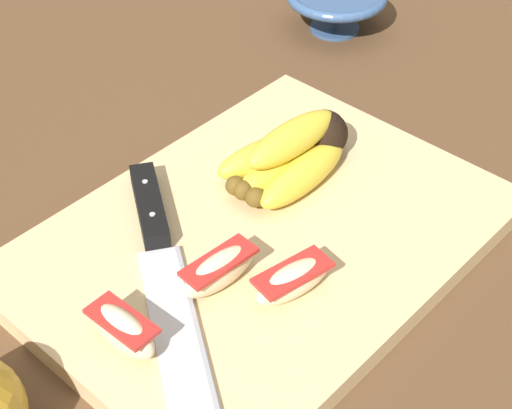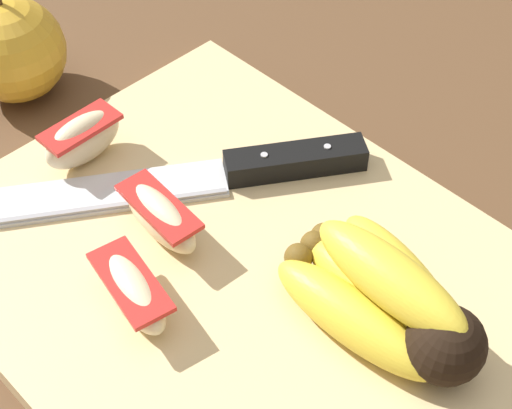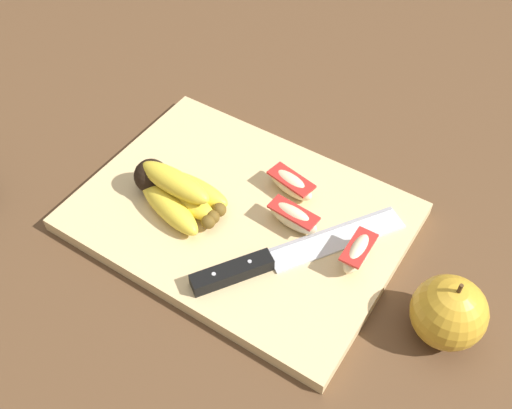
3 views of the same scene
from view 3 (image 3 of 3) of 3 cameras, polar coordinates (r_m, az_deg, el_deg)
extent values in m
plane|color=brown|center=(0.80, -1.80, -0.36)|extent=(6.00, 6.00, 0.00)
cube|color=#DBBC84|center=(0.77, -1.52, -1.20)|extent=(0.41, 0.30, 0.02)
sphere|color=black|center=(0.79, -10.08, 2.72)|extent=(0.05, 0.05, 0.05)
ellipsoid|color=yellow|center=(0.76, -8.40, -0.25)|extent=(0.12, 0.06, 0.03)
sphere|color=brown|center=(0.74, -4.89, -1.57)|extent=(0.02, 0.02, 0.02)
ellipsoid|color=yellow|center=(0.77, -7.37, 0.67)|extent=(0.12, 0.04, 0.03)
sphere|color=brown|center=(0.74, -4.35, -1.16)|extent=(0.02, 0.02, 0.02)
ellipsoid|color=yellow|center=(0.78, -6.37, 1.58)|extent=(0.12, 0.04, 0.03)
sphere|color=brown|center=(0.75, -3.66, -0.47)|extent=(0.02, 0.02, 0.02)
ellipsoid|color=yellow|center=(0.75, -7.88, 2.15)|extent=(0.11, 0.04, 0.03)
cube|color=silver|center=(0.74, 7.80, -3.32)|extent=(0.13, 0.17, 0.00)
cube|color=#99999E|center=(0.75, 7.27, -2.35)|extent=(0.10, 0.15, 0.00)
cube|color=black|center=(0.70, -2.33, -6.57)|extent=(0.07, 0.10, 0.02)
cylinder|color=#B2B2B7|center=(0.69, -4.11, -6.72)|extent=(0.01, 0.00, 0.00)
cylinder|color=#B2B2B7|center=(0.69, -0.62, -5.52)|extent=(0.01, 0.01, 0.00)
ellipsoid|color=beige|center=(0.78, 3.40, 1.95)|extent=(0.07, 0.04, 0.03)
cube|color=red|center=(0.77, 3.43, 2.42)|extent=(0.07, 0.04, 0.00)
ellipsoid|color=beige|center=(0.74, 3.48, -1.44)|extent=(0.07, 0.03, 0.03)
cube|color=red|center=(0.73, 3.52, -0.93)|extent=(0.07, 0.03, 0.00)
ellipsoid|color=beige|center=(0.71, 9.80, -4.67)|extent=(0.03, 0.06, 0.04)
cube|color=red|center=(0.70, 9.92, -4.09)|extent=(0.03, 0.06, 0.00)
sphere|color=gold|center=(0.69, 18.13, -9.89)|extent=(0.08, 0.08, 0.08)
cylinder|color=#4C3319|center=(0.65, 19.14, -7.67)|extent=(0.00, 0.00, 0.01)
camera|label=1|loc=(0.76, 47.59, 28.87)|focal=58.06mm
camera|label=2|loc=(0.81, -7.44, 35.17)|focal=54.91mm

